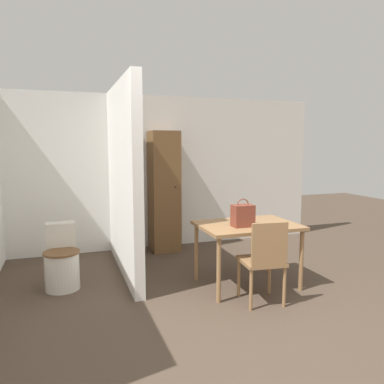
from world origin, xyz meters
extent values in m
plane|color=#4C3D30|center=(0.00, 0.00, 0.00)|extent=(16.00, 16.00, 0.00)
cube|color=white|center=(0.00, 3.39, 1.25)|extent=(5.67, 0.12, 2.50)
cube|color=white|center=(-0.73, 2.26, 1.25)|extent=(0.12, 2.12, 2.50)
cube|color=#997047|center=(0.60, 1.26, 0.75)|extent=(1.17, 0.84, 0.04)
cylinder|color=#997047|center=(0.07, 0.90, 0.36)|extent=(0.05, 0.05, 0.73)
cylinder|color=#997047|center=(1.12, 0.90, 0.36)|extent=(0.05, 0.05, 0.73)
cylinder|color=#997047|center=(0.07, 1.61, 0.36)|extent=(0.05, 0.05, 0.73)
cylinder|color=#997047|center=(1.12, 1.61, 0.36)|extent=(0.05, 0.05, 0.73)
cube|color=#997047|center=(0.52, 0.77, 0.46)|extent=(0.48, 0.48, 0.04)
cube|color=#997047|center=(0.50, 0.57, 0.70)|extent=(0.39, 0.07, 0.45)
cylinder|color=#997047|center=(0.36, 0.98, 0.22)|extent=(0.04, 0.04, 0.44)
cylinder|color=#997047|center=(0.73, 0.94, 0.22)|extent=(0.04, 0.04, 0.44)
cylinder|color=#997047|center=(0.31, 0.61, 0.22)|extent=(0.04, 0.04, 0.44)
cylinder|color=#997047|center=(0.69, 0.57, 0.22)|extent=(0.04, 0.04, 0.44)
cylinder|color=silver|center=(-1.53, 1.85, 0.22)|extent=(0.40, 0.40, 0.44)
cylinder|color=brown|center=(-1.53, 1.85, 0.45)|extent=(0.42, 0.42, 0.02)
cube|color=silver|center=(-1.53, 2.12, 0.60)|extent=(0.35, 0.18, 0.32)
cube|color=brown|center=(0.48, 1.14, 0.89)|extent=(0.24, 0.16, 0.25)
torus|color=brown|center=(0.48, 1.14, 1.02)|extent=(0.15, 0.01, 0.15)
cube|color=brown|center=(0.05, 3.08, 0.96)|extent=(0.44, 0.46, 1.92)
sphere|color=black|center=(0.17, 2.84, 1.06)|extent=(0.02, 0.02, 0.02)
camera|label=1|loc=(-1.47, -2.69, 1.71)|focal=35.00mm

